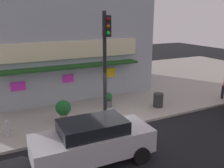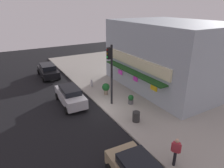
# 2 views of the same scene
# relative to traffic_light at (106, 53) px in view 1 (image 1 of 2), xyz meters

# --- Properties ---
(ground_plane) EXTENTS (58.01, 58.01, 0.00)m
(ground_plane) POSITION_rel_traffic_light_xyz_m (0.25, -1.06, -3.50)
(ground_plane) COLOR black
(sidewalk) EXTENTS (38.67, 13.87, 0.12)m
(sidewalk) POSITION_rel_traffic_light_xyz_m (0.25, 5.88, -3.44)
(sidewalk) COLOR #A39E93
(sidewalk) RESTS_ON ground_plane
(corner_building) EXTENTS (12.17, 9.65, 6.73)m
(corner_building) POSITION_rel_traffic_light_xyz_m (-0.97, 7.73, -0.01)
(corner_building) COLOR #9EA8B2
(corner_building) RESTS_ON sidewalk
(traffic_light) EXTENTS (0.32, 0.58, 5.28)m
(traffic_light) POSITION_rel_traffic_light_xyz_m (0.00, 0.00, 0.00)
(traffic_light) COLOR black
(traffic_light) RESTS_ON sidewalk
(fire_hydrant) EXTENTS (0.46, 0.22, 0.77)m
(fire_hydrant) POSITION_rel_traffic_light_xyz_m (-4.60, 0.23, -3.00)
(fire_hydrant) COLOR #B2B2B7
(fire_hydrant) RESTS_ON sidewalk
(trash_can) EXTENTS (0.56, 0.56, 0.79)m
(trash_can) POSITION_rel_traffic_light_xyz_m (3.43, 0.27, -2.98)
(trash_can) COLOR #2D2D2D
(trash_can) RESTS_ON sidewalk
(potted_plant_by_doorway) EXTENTS (0.75, 0.75, 1.13)m
(potted_plant_by_doorway) POSITION_rel_traffic_light_xyz_m (-2.01, 0.59, -2.69)
(potted_plant_by_doorway) COLOR gray
(potted_plant_by_doorway) RESTS_ON sidewalk
(potted_plant_by_window) EXTENTS (0.50, 0.50, 0.85)m
(potted_plant_by_window) POSITION_rel_traffic_light_xyz_m (0.87, 1.56, -2.93)
(potted_plant_by_window) COLOR #59595B
(potted_plant_by_window) RESTS_ON sidewalk
(parked_car_silver) EXTENTS (4.38, 2.02, 1.63)m
(parked_car_silver) POSITION_rel_traffic_light_xyz_m (-1.95, -3.03, -2.65)
(parked_car_silver) COLOR #B7B7BC
(parked_car_silver) RESTS_ON ground_plane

